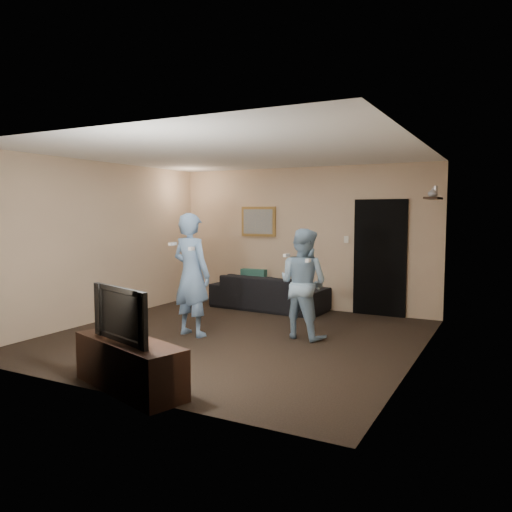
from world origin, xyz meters
The scene contains 19 objects.
ground centered at (0.00, 0.00, 0.00)m, with size 5.00×5.00×0.00m, color black.
ceiling centered at (0.00, 0.00, 2.60)m, with size 5.00×5.00×0.04m, color silver.
wall_back centered at (0.00, 2.50, 1.30)m, with size 5.00×0.04×2.60m, color tan.
wall_front centered at (0.00, -2.50, 1.30)m, with size 5.00×0.04×2.60m, color tan.
wall_left centered at (-2.50, 0.00, 1.30)m, with size 0.04×5.00×2.60m, color tan.
wall_right centered at (2.50, 0.00, 1.30)m, with size 0.04×5.00×2.60m, color tan.
sofa centered at (-0.49, 2.09, 0.31)m, with size 2.14×0.84×0.62m, color black.
throw_pillow centered at (-0.80, 2.09, 0.48)m, with size 0.48×0.15×0.48m, color #16433C.
painting_frame centered at (-0.90, 2.48, 1.60)m, with size 0.72×0.05×0.57m, color olive.
painting_canvas centered at (-0.90, 2.45, 1.60)m, with size 0.62×0.01×0.47m, color slate.
doorway centered at (1.45, 2.47, 1.00)m, with size 0.90×0.06×2.00m, color black.
light_switch centered at (0.85, 2.48, 1.30)m, with size 0.08×0.02×0.12m, color silver.
wall_shelf centered at (2.39, 1.80, 1.99)m, with size 0.20×0.60×0.03m, color black.
shelf_vase centered at (2.39, 1.72, 2.07)m, with size 0.13×0.13×0.14m, color #B4B4B9.
shelf_figurine centered at (2.39, 2.02, 2.09)m, with size 0.06×0.06×0.18m, color silver.
tv_console centered at (0.11, -2.31, 0.25)m, with size 1.42×0.46×0.51m, color black.
television centered at (0.11, -2.31, 0.78)m, with size 0.95×0.12×0.55m, color black.
wii_player_left centered at (-0.61, -0.19, 0.89)m, with size 0.70×0.55×1.77m.
wii_player_right centered at (0.86, 0.44, 0.78)m, with size 0.86×0.73×1.55m.
Camera 1 is at (3.52, -6.06, 1.79)m, focal length 35.00 mm.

